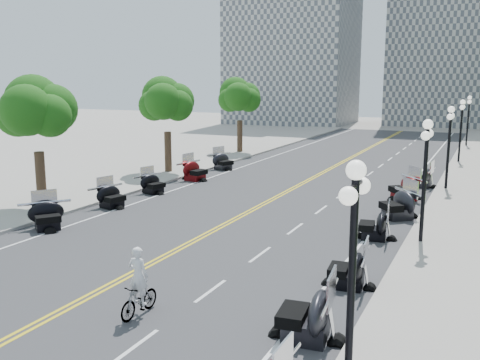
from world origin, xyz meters
The scene contains 47 objects.
ground centered at (0.00, 0.00, 0.00)m, with size 160.00×160.00×0.00m, color gray.
road centered at (0.00, 10.00, 0.00)m, with size 16.00×90.00×0.01m, color #333335.
centerline_yellow_a centered at (-0.12, 10.00, 0.01)m, with size 0.12×90.00×0.00m, color yellow.
centerline_yellow_b centered at (0.12, 10.00, 0.01)m, with size 0.12×90.00×0.00m, color yellow.
edge_line_north centered at (6.40, 10.00, 0.01)m, with size 0.12×90.00×0.00m, color white.
edge_line_south centered at (-6.40, 10.00, 0.01)m, with size 0.12×90.00×0.00m, color white.
lane_dash_4 centered at (3.20, -8.00, 0.01)m, with size 0.12×2.00×0.00m, color white.
lane_dash_5 centered at (3.20, -4.00, 0.01)m, with size 0.12×2.00×0.00m, color white.
lane_dash_6 centered at (3.20, 0.00, 0.01)m, with size 0.12×2.00×0.00m, color white.
lane_dash_7 centered at (3.20, 4.00, 0.01)m, with size 0.12×2.00×0.00m, color white.
lane_dash_8 centered at (3.20, 8.00, 0.01)m, with size 0.12×2.00×0.00m, color white.
lane_dash_9 centered at (3.20, 12.00, 0.01)m, with size 0.12×2.00×0.00m, color white.
lane_dash_10 centered at (3.20, 16.00, 0.01)m, with size 0.12×2.00×0.00m, color white.
lane_dash_11 centered at (3.20, 20.00, 0.01)m, with size 0.12×2.00×0.00m, color white.
lane_dash_12 centered at (3.20, 24.00, 0.01)m, with size 0.12×2.00×0.00m, color white.
lane_dash_13 centered at (3.20, 28.00, 0.01)m, with size 0.12×2.00×0.00m, color white.
lane_dash_14 centered at (3.20, 32.00, 0.01)m, with size 0.12×2.00×0.00m, color white.
lane_dash_15 centered at (3.20, 36.00, 0.01)m, with size 0.12×2.00×0.00m, color white.
lane_dash_16 centered at (3.20, 40.00, 0.01)m, with size 0.12×2.00×0.00m, color white.
lane_dash_17 centered at (3.20, 44.00, 0.01)m, with size 0.12×2.00×0.00m, color white.
lane_dash_18 centered at (3.20, 48.00, 0.01)m, with size 0.12×2.00×0.00m, color white.
lane_dash_19 centered at (3.20, 52.00, 0.01)m, with size 0.12×2.00×0.00m, color white.
sidewalk_north centered at (10.50, 10.00, 0.07)m, with size 5.00×90.00×0.15m, color #9E9991.
sidewalk_south centered at (-10.50, 10.00, 0.07)m, with size 5.00×90.00×0.15m, color #9E9991.
distant_block_a centered at (-18.00, 62.00, 13.00)m, with size 18.00×14.00×26.00m, color gray.
distant_block_b centered at (4.00, 68.00, 15.00)m, with size 16.00×12.00×30.00m, color gray.
street_lamp_1 centered at (8.60, -8.00, 2.60)m, with size 0.50×1.20×4.90m, color black, non-canonical shape.
street_lamp_2 centered at (8.60, 4.00, 2.60)m, with size 0.50×1.20×4.90m, color black, non-canonical shape.
street_lamp_3 centered at (8.60, 16.00, 2.60)m, with size 0.50×1.20×4.90m, color black, non-canonical shape.
street_lamp_4 centered at (8.60, 28.00, 2.60)m, with size 0.50×1.20×4.90m, color black, non-canonical shape.
street_lamp_5 centered at (8.60, 40.00, 2.60)m, with size 0.50×1.20×4.90m, color black, non-canonical shape.
tree_2 centered at (-10.00, 2.00, 4.75)m, with size 4.80×4.80×9.20m, color #235619, non-canonical shape.
tree_3 centered at (-10.00, 14.00, 4.75)m, with size 4.80×4.80×9.20m, color #235619, non-canonical shape.
tree_4 centered at (-10.00, 26.00, 4.75)m, with size 4.80×4.80×9.20m, color #235619, non-canonical shape.
motorcycle_n_4 centered at (6.95, -5.76, 0.76)m, with size 2.18×2.18×1.53m, color black, non-canonical shape.
motorcycle_n_5 centered at (7.04, -1.76, 0.66)m, with size 1.90×1.90×1.33m, color black, non-canonical shape.
motorcycle_n_6 centered at (6.72, 3.97, 0.68)m, with size 1.94×1.94×1.36m, color black, non-canonical shape.
motorcycle_n_7 centered at (7.06, 7.83, 0.78)m, with size 2.22×2.22×1.56m, color black, non-canonical shape.
motorcycle_n_8 centered at (6.70, 12.22, 0.75)m, with size 2.14×2.14×1.50m, color #590A0C, non-canonical shape.
motorcycle_n_9 centered at (7.13, 16.48, 0.70)m, with size 2.00×2.00×1.40m, color black, non-canonical shape.
motorcycle_s_5 centered at (-6.84, -0.82, 0.69)m, with size 1.98×1.98×1.39m, color black, non-canonical shape.
motorcycle_s_6 centered at (-6.91, 3.77, 0.65)m, with size 1.87×1.87×1.31m, color black, non-canonical shape.
motorcycle_s_7 centered at (-7.01, 7.71, 0.64)m, with size 1.82×1.82×1.27m, color black, non-canonical shape.
motorcycle_s_8 centered at (-6.84, 12.36, 0.73)m, with size 2.09×2.09×1.46m, color #590A0C, non-canonical shape.
motorcycle_s_9 centered at (-7.17, 17.12, 0.69)m, with size 1.96×1.96×1.37m, color black, non-canonical shape.
bicycle centered at (2.22, -6.43, 0.48)m, with size 0.45×1.61×0.96m, color #A51414.
cyclist_rider centered at (2.22, -6.43, 1.81)m, with size 0.62×0.40×1.69m, color silver.
Camera 1 is at (10.91, -18.09, 6.60)m, focal length 40.00 mm.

